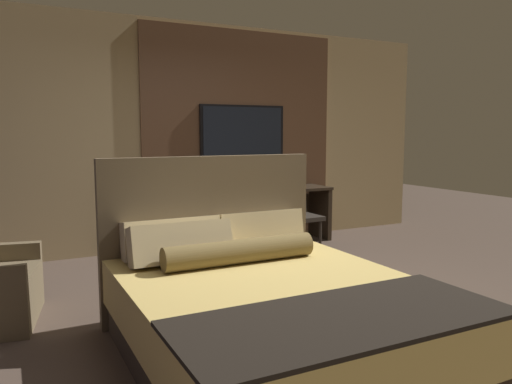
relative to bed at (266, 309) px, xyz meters
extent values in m
plane|color=#4C3D33|center=(0.60, 0.69, -0.33)|extent=(16.00, 16.00, 0.00)
cube|color=tan|center=(0.60, 3.29, 1.07)|extent=(7.20, 0.06, 2.80)
cube|color=brown|center=(1.37, 3.25, 1.07)|extent=(2.66, 0.03, 2.70)
cube|color=#33281E|center=(0.01, -0.13, -0.22)|extent=(1.66, 2.02, 0.22)
cube|color=tan|center=(0.01, -0.13, 0.05)|extent=(1.71, 2.08, 0.31)
cube|color=black|center=(0.01, -0.80, 0.22)|extent=(1.72, 0.73, 0.02)
cube|color=brown|center=(0.01, 0.95, 0.30)|extent=(1.74, 0.08, 1.26)
cube|color=#C6B284|center=(-0.36, 0.81, 0.35)|extent=(0.72, 0.23, 0.31)
cube|color=#C6B284|center=(0.37, 0.81, 0.35)|extent=(0.72, 0.23, 0.31)
cube|color=#C6B284|center=(-0.36, 0.60, 0.35)|extent=(0.72, 0.25, 0.32)
cylinder|color=brown|center=(0.01, 0.40, 0.29)|extent=(1.11, 0.17, 0.17)
cube|color=#2D2319|center=(1.37, 2.95, 0.38)|extent=(2.16, 0.54, 0.03)
cube|color=#2D2319|center=(0.32, 2.95, 0.02)|extent=(0.06, 0.48, 0.69)
cube|color=#2D2319|center=(2.42, 2.95, 0.02)|extent=(0.06, 0.48, 0.69)
cube|color=#2D2319|center=(1.37, 3.20, 0.08)|extent=(2.04, 0.02, 0.34)
cube|color=black|center=(1.37, 3.22, 1.14)|extent=(1.19, 0.04, 0.67)
cube|color=black|center=(1.37, 3.20, 1.14)|extent=(1.12, 0.01, 0.61)
cube|color=#28231E|center=(1.65, 2.29, 0.11)|extent=(0.49, 0.47, 0.05)
cube|color=#28231E|center=(1.65, 2.48, 0.35)|extent=(0.44, 0.12, 0.42)
cylinder|color=black|center=(1.47, 2.10, -0.12)|extent=(0.04, 0.04, 0.42)
cylinder|color=black|center=(1.85, 2.11, -0.12)|extent=(0.04, 0.04, 0.42)
cylinder|color=black|center=(1.46, 2.46, -0.12)|extent=(0.04, 0.04, 0.42)
cylinder|color=black|center=(1.84, 2.47, -0.12)|extent=(0.04, 0.04, 0.42)
cylinder|color=#846647|center=(0.90, 3.06, 0.55)|extent=(0.10, 0.10, 0.30)
cube|color=navy|center=(0.57, 3.02, 0.41)|extent=(0.24, 0.19, 0.03)
camera|label=1|loc=(-1.44, -2.70, 1.12)|focal=35.00mm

